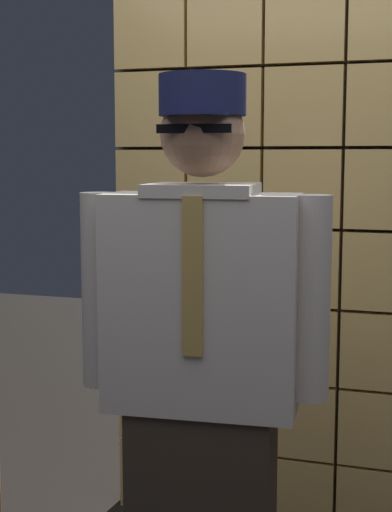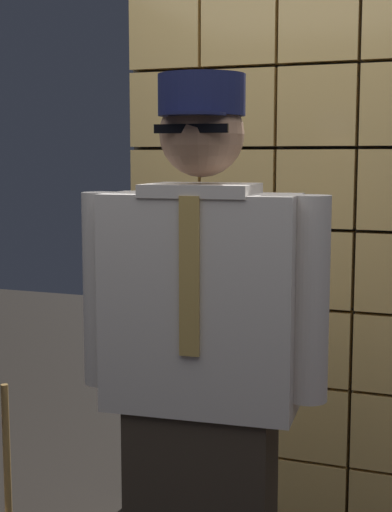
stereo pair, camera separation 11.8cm
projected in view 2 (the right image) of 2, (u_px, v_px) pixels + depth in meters
glass_block_wall at (315, 268)px, 3.14m from camera, size 1.68×0.10×2.34m
standing_person at (201, 383)px, 2.20m from camera, size 0.74×0.33×1.84m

